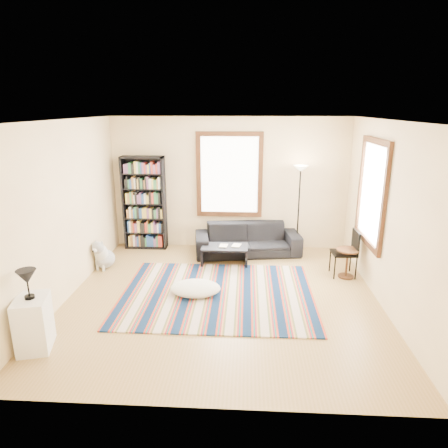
# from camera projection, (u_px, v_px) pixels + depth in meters

# --- Properties ---
(floor) EXTENTS (5.00, 5.00, 0.10)m
(floor) POSITION_uv_depth(u_px,v_px,m) (222.00, 300.00, 6.52)
(floor) COLOR #A7824C
(floor) RESTS_ON ground
(ceiling) EXTENTS (5.00, 5.00, 0.10)m
(ceiling) POSITION_uv_depth(u_px,v_px,m) (222.00, 117.00, 5.70)
(ceiling) COLOR white
(ceiling) RESTS_ON floor
(wall_back) EXTENTS (5.00, 0.10, 2.80)m
(wall_back) POSITION_uv_depth(u_px,v_px,m) (230.00, 184.00, 8.55)
(wall_back) COLOR #FFE5AB
(wall_back) RESTS_ON floor
(wall_front) EXTENTS (5.00, 0.10, 2.80)m
(wall_front) POSITION_uv_depth(u_px,v_px,m) (205.00, 286.00, 3.67)
(wall_front) COLOR #FFE5AB
(wall_front) RESTS_ON floor
(wall_left) EXTENTS (0.10, 5.00, 2.80)m
(wall_left) POSITION_uv_depth(u_px,v_px,m) (60.00, 212.00, 6.25)
(wall_left) COLOR #FFE5AB
(wall_left) RESTS_ON floor
(wall_right) EXTENTS (0.10, 5.00, 2.80)m
(wall_right) POSITION_uv_depth(u_px,v_px,m) (392.00, 217.00, 5.97)
(wall_right) COLOR #FFE5AB
(wall_right) RESTS_ON floor
(window_back) EXTENTS (1.20, 0.06, 1.60)m
(window_back) POSITION_uv_depth(u_px,v_px,m) (229.00, 175.00, 8.42)
(window_back) COLOR white
(window_back) RESTS_ON wall_back
(window_right) EXTENTS (0.06, 1.20, 1.60)m
(window_right) POSITION_uv_depth(u_px,v_px,m) (372.00, 193.00, 6.68)
(window_right) COLOR white
(window_right) RESTS_ON wall_right
(rug) EXTENTS (3.14, 2.51, 0.02)m
(rug) POSITION_uv_depth(u_px,v_px,m) (217.00, 294.00, 6.61)
(rug) COLOR #0D2141
(rug) RESTS_ON floor
(sofa) EXTENTS (1.15, 2.26, 0.63)m
(sofa) POSITION_uv_depth(u_px,v_px,m) (247.00, 239.00, 8.36)
(sofa) COLOR black
(sofa) RESTS_ON floor
(bookshelf) EXTENTS (0.90, 0.30, 2.00)m
(bookshelf) POSITION_uv_depth(u_px,v_px,m) (144.00, 203.00, 8.54)
(bookshelf) COLOR black
(bookshelf) RESTS_ON floor
(coffee_table) EXTENTS (1.02, 0.79, 0.36)m
(coffee_table) POSITION_uv_depth(u_px,v_px,m) (225.00, 255.00, 7.86)
(coffee_table) COLOR black
(coffee_table) RESTS_ON floor
(book_a) EXTENTS (0.18, 0.23, 0.02)m
(book_a) POSITION_uv_depth(u_px,v_px,m) (220.00, 246.00, 7.81)
(book_a) COLOR beige
(book_a) RESTS_ON coffee_table
(book_b) EXTENTS (0.21, 0.25, 0.02)m
(book_b) POSITION_uv_depth(u_px,v_px,m) (232.00, 245.00, 7.85)
(book_b) COLOR beige
(book_b) RESTS_ON coffee_table
(floor_cushion) EXTENTS (0.83, 0.62, 0.21)m
(floor_cushion) POSITION_uv_depth(u_px,v_px,m) (195.00, 288.00, 6.59)
(floor_cushion) COLOR white
(floor_cushion) RESTS_ON floor
(floor_lamp) EXTENTS (0.36, 0.36, 1.86)m
(floor_lamp) POSITION_uv_depth(u_px,v_px,m) (298.00, 210.00, 8.22)
(floor_lamp) COLOR black
(floor_lamp) RESTS_ON floor
(side_table) EXTENTS (0.43, 0.43, 0.54)m
(side_table) POSITION_uv_depth(u_px,v_px,m) (347.00, 263.00, 7.20)
(side_table) COLOR #4D2613
(side_table) RESTS_ON floor
(folding_chair) EXTENTS (0.43, 0.42, 0.86)m
(folding_chair) POSITION_uv_depth(u_px,v_px,m) (344.00, 253.00, 7.24)
(folding_chair) COLOR black
(folding_chair) RESTS_ON floor
(white_cabinet) EXTENTS (0.49, 0.58, 0.70)m
(white_cabinet) POSITION_uv_depth(u_px,v_px,m) (34.00, 323.00, 5.05)
(white_cabinet) COLOR white
(white_cabinet) RESTS_ON floor
(table_lamp) EXTENTS (0.28, 0.28, 0.38)m
(table_lamp) POSITION_uv_depth(u_px,v_px,m) (28.00, 284.00, 4.90)
(table_lamp) COLOR black
(table_lamp) RESTS_ON white_cabinet
(dog) EXTENTS (0.53, 0.65, 0.58)m
(dog) POSITION_uv_depth(u_px,v_px,m) (105.00, 253.00, 7.64)
(dog) COLOR silver
(dog) RESTS_ON floor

